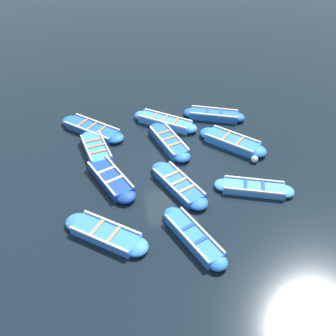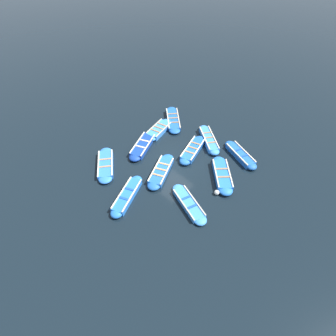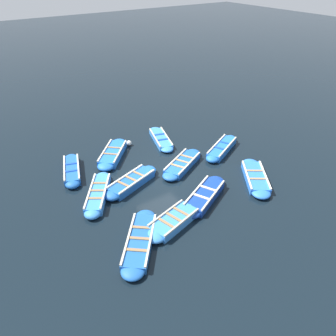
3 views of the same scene
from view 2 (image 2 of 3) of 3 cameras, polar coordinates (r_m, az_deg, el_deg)
The scene contains 13 objects.
ground_plane at distance 19.17m, azimuth 1.07°, elevation 1.17°, with size 120.00×120.00×0.00m, color black.
boat_mid_row at distance 23.07m, azimuth 1.11°, elevation 10.47°, with size 3.24×3.64×0.40m.
boat_inner_gap at distance 18.30m, azimuth -1.51°, elevation -0.71°, with size 3.65×2.43×0.42m.
boat_near_quay at distance 18.40m, azimuth 11.71°, elevation -1.49°, with size 3.16×3.32×0.47m.
boat_end_of_row at distance 19.29m, azimuth -13.43°, elevation 0.71°, with size 2.90×3.55×0.41m.
boat_far_corner at distance 21.10m, azimuth 8.88°, elevation 6.15°, with size 2.69×3.50×0.46m.
boat_centre at distance 16.55m, azimuth 4.55°, elevation -7.75°, with size 1.78×3.57×0.37m.
boat_stern_in at distance 20.37m, azimuth -5.50°, elevation 4.86°, with size 3.71×2.42×0.45m.
boat_drifting at distance 20.23m, azimuth 15.48°, elevation 2.79°, with size 1.81×3.47×0.45m.
boat_tucked at distance 17.04m, azimuth -8.88°, elevation -5.97°, with size 3.59×2.26×0.45m.
boat_broadside at distance 19.99m, azimuth 5.40°, elevation 3.96°, with size 3.67×1.95×0.46m.
boat_alongside at distance 21.88m, azimuth -1.98°, elevation 8.34°, with size 3.46×1.76×0.45m.
buoy_orange_near at distance 17.33m, azimuth 10.57°, elevation -5.25°, with size 0.34×0.34×0.34m, color silver.
Camera 2 is at (-9.81, -9.64, 13.34)m, focal length 28.00 mm.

